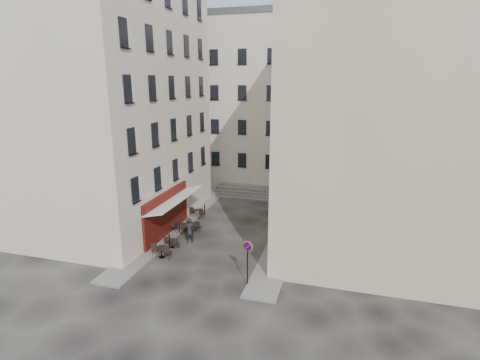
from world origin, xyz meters
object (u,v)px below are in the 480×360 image
(no_parking_sign, at_px, (247,255))
(bistro_table_a, at_px, (162,251))
(pedestrian, at_px, (189,230))
(bistro_table_b, at_px, (172,242))

(no_parking_sign, distance_m, bistro_table_a, 6.94)
(pedestrian, bearing_deg, bistro_table_b, 28.36)
(no_parking_sign, distance_m, pedestrian, 7.48)
(bistro_table_a, height_order, pedestrian, pedestrian)
(no_parking_sign, bearing_deg, bistro_table_a, -178.11)
(bistro_table_a, relative_size, pedestrian, 0.74)
(no_parking_sign, xyz_separation_m, bistro_table_a, (-6.52, 1.87, -1.48))
(no_parking_sign, height_order, bistro_table_b, no_parking_sign)
(no_parking_sign, bearing_deg, bistro_table_b, 169.72)
(bistro_table_b, relative_size, pedestrian, 0.59)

